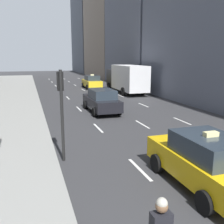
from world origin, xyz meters
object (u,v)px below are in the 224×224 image
Objects in this scene: traffic_light_pole at (61,101)px; box_truck at (126,78)px; taxi_lead at (205,161)px; taxi_second at (92,82)px; sedan_silver_behind at (101,100)px.

box_truck is at bearing 62.17° from traffic_light_pole.
box_truck is 20.47m from traffic_light_pole.
taxi_lead is 27.11m from taxi_second.
taxi_lead is 5.56m from traffic_light_pole.
box_truck is (5.60, 21.69, 0.83)m from taxi_lead.
taxi_lead is 0.52× the size of box_truck.
sedan_silver_behind is 1.36× the size of traffic_light_pole.
taxi_lead is at bearing -42.35° from traffic_light_pole.
sedan_silver_behind is 9.52m from traffic_light_pole.
taxi_second is at bearing 73.88° from traffic_light_pole.
taxi_lead is 22.42m from box_truck.
traffic_light_pole is at bearing -106.12° from taxi_second.
box_truck is 2.33× the size of traffic_light_pole.
sedan_silver_behind is 11.12m from box_truck.
traffic_light_pole is (-6.75, -23.36, 1.53)m from taxi_second.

